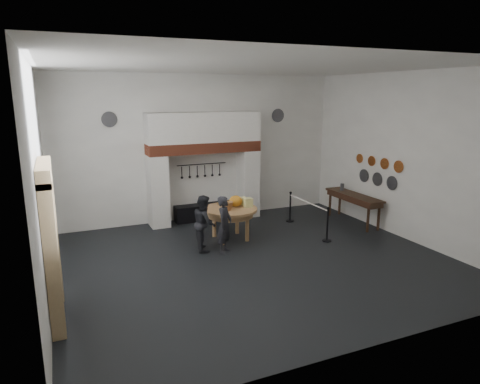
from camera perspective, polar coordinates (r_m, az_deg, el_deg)
name	(u,v)px	position (r m, az deg, el deg)	size (l,w,h in m)	color
floor	(255,260)	(10.43, 1.97, -9.05)	(9.00, 8.00, 0.02)	black
ceiling	(256,66)	(9.68, 2.19, 16.45)	(9.00, 8.00, 0.02)	silver
wall_back	(201,148)	(13.49, -5.28, 5.87)	(9.00, 0.02, 4.50)	white
wall_front	(374,211)	(6.51, 17.38, -2.45)	(9.00, 0.02, 4.50)	white
wall_left	(40,184)	(8.89, -25.14, 0.95)	(0.02, 8.00, 4.50)	white
wall_right	(406,157)	(12.41, 21.25, 4.41)	(0.02, 8.00, 4.50)	white
chimney_pier_left	(158,191)	(12.98, -10.88, 0.13)	(0.55, 0.70, 2.15)	silver
chimney_pier_right	(248,183)	(13.89, 1.06, 1.21)	(0.55, 0.70, 2.15)	silver
hearth_brick_band	(204,147)	(13.15, -4.81, 5.96)	(3.50, 0.72, 0.32)	#9E442B
chimney_hood	(204,127)	(13.09, -4.86, 8.61)	(3.50, 0.70, 0.90)	silver
iron_range	(205,212)	(13.62, -4.74, -2.64)	(1.90, 0.45, 0.50)	black
utensil_rail	(202,164)	(13.49, -5.13, 3.72)	(0.02, 0.02, 1.60)	black
door_recess	(47,252)	(8.18, -24.39, -7.25)	(0.04, 1.10, 2.50)	black
door_jamb_near	(52,262)	(7.50, -23.78, -8.59)	(0.22, 0.30, 2.60)	tan
door_jamb_far	(52,236)	(8.82, -23.81, -5.40)	(0.22, 0.30, 2.60)	tan
door_lintel	(44,172)	(7.83, -24.69, 2.49)	(0.22, 1.70, 0.30)	tan
wall_plaque	(47,207)	(9.81, -24.39, -1.85)	(0.05, 0.34, 0.44)	gold
work_table	(230,209)	(11.63, -1.30, -2.33)	(1.47, 1.47, 0.07)	tan
pumpkin	(236,201)	(11.74, -0.58, -1.22)	(0.36, 0.36, 0.31)	orange
cheese_block_big	(248,202)	(11.73, 1.05, -1.41)	(0.22, 0.22, 0.24)	#DEDE85
cheese_block_small	(243,201)	(12.00, 0.37, -1.18)	(0.18, 0.18, 0.20)	#FEF598
wicker_basket	(227,206)	(11.40, -1.72, -1.89)	(0.32, 0.32, 0.22)	#986437
bread_loaf	(222,203)	(11.88, -2.38, -1.51)	(0.31, 0.18, 0.13)	olive
visitor_near	(225,225)	(10.68, -2.07, -4.37)	(0.53, 0.35, 1.45)	black
visitor_far	(204,223)	(10.91, -4.80, -4.10)	(0.69, 0.54, 1.43)	black
side_table	(354,195)	(13.55, 14.94, -0.43)	(0.55, 2.20, 0.06)	#381F14
pewter_jug	(342,187)	(13.98, 13.46, 0.66)	(0.12, 0.12, 0.22)	#4C4B50
copper_pan_a	(398,167)	(12.56, 20.37, 3.19)	(0.34, 0.34, 0.03)	#C6662D
copper_pan_b	(384,164)	(12.96, 18.71, 3.60)	(0.32, 0.32, 0.03)	#C6662D
copper_pan_c	(372,161)	(13.37, 17.14, 3.98)	(0.30, 0.30, 0.03)	#C6662D
copper_pan_d	(360,158)	(13.78, 15.67, 4.33)	(0.28, 0.28, 0.03)	#C6662D
pewter_plate_left	(392,183)	(12.79, 19.59, 1.14)	(0.40, 0.40, 0.03)	#4C4C51
pewter_plate_mid	(377,179)	(13.23, 17.83, 1.64)	(0.40, 0.40, 0.03)	#4C4C51
pewter_plate_right	(364,176)	(13.68, 16.19, 2.11)	(0.40, 0.40, 0.03)	#4C4C51
pewter_plate_back_left	(109,119)	(12.79, -17.03, 9.24)	(0.44, 0.44, 0.03)	#4C4C51
pewter_plate_back_right	(278,116)	(14.44, 5.08, 10.13)	(0.44, 0.44, 0.03)	#4C4C51
barrier_post_near	(327,225)	(11.79, 11.59, -4.37)	(0.05, 0.05, 0.90)	black
barrier_post_far	(290,207)	(13.40, 6.71, -2.07)	(0.05, 0.05, 0.90)	black
barrier_rope	(308,202)	(12.48, 9.06, -1.38)	(0.04, 0.04, 2.00)	white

